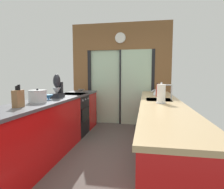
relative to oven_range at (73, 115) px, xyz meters
The scene contains 14 objects.
ground_plane 1.21m from the oven_range, 35.58° to the right, with size 5.04×7.60×0.02m, color #4C4742.
back_wall_unit 1.81m from the oven_range, 51.68° to the left, with size 2.64×0.12×2.70m.
left_counter_run 1.12m from the oven_range, 90.08° to the right, with size 0.62×3.80×0.92m.
right_counter_run 2.05m from the oven_range, 27.56° to the right, with size 0.62×3.80×0.92m.
sink_faucet 2.18m from the oven_range, 19.61° to the right, with size 0.19×0.02×0.25m.
oven_range is the anchor object (origin of this frame).
mixing_bowl_mid 1.19m from the oven_range, 89.01° to the right, with size 0.17×0.17×0.09m.
mixing_bowl_far 0.73m from the oven_range, 88.03° to the left, with size 0.18×0.18×0.06m.
knife_block 1.89m from the oven_range, 89.41° to the right, with size 0.08×0.14×0.28m.
stand_mixer 0.97m from the oven_range, 88.58° to the right, with size 0.17×0.27×0.42m.
stock_pot 1.48m from the oven_range, 89.23° to the right, with size 0.26×0.26×0.21m.
kettle 1.88m from the oven_range, ahead, with size 0.23×0.15×0.18m.
soap_bottle 1.90m from the oven_range, ahead, with size 0.06×0.06×0.25m.
paper_towel_roll 2.21m from the oven_range, 32.42° to the right, with size 0.14×0.14×0.30m.
Camera 1 is at (0.67, -2.62, 1.31)m, focal length 30.01 mm.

